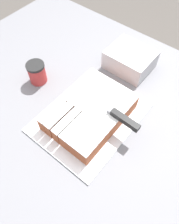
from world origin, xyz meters
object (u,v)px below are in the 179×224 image
(cake, at_px, (90,112))
(storage_box, at_px, (130,60))
(coffee_cup, at_px, (37,73))
(knife, at_px, (119,116))
(cake_board, at_px, (89,118))

(cake, relative_size, storage_box, 1.63)
(cake, xyz_separation_m, coffee_cup, (-0.29, 0.01, 0.01))
(cake, relative_size, knife, 1.09)
(coffee_cup, relative_size, storage_box, 0.48)
(knife, bearing_deg, cake_board, 16.20)
(coffee_cup, bearing_deg, knife, 1.93)
(storage_box, bearing_deg, cake, -83.31)
(cake, height_order, knife, knife)
(knife, height_order, storage_box, knife)
(cake, xyz_separation_m, knife, (0.10, 0.02, 0.04))
(cake, bearing_deg, storage_box, 96.69)
(cake, xyz_separation_m, storage_box, (-0.04, 0.32, 0.00))
(knife, bearing_deg, storage_box, -62.63)
(storage_box, bearing_deg, coffee_cup, -129.29)
(knife, distance_m, storage_box, 0.33)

